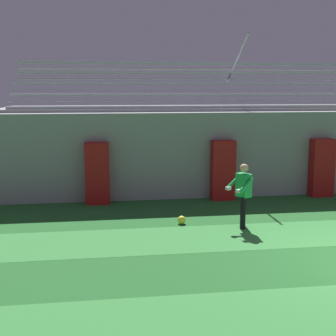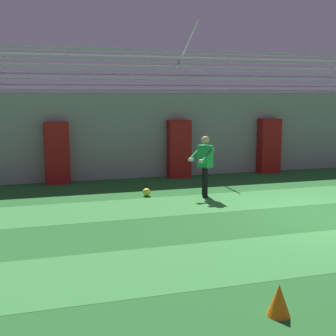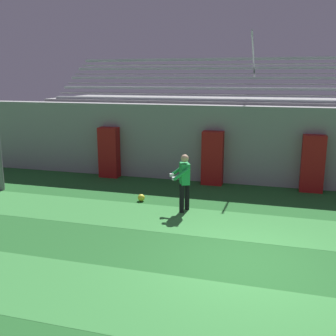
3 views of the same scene
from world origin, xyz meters
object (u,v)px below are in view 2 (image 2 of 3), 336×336
object	(u,v)px
padding_pillar_far_left	(57,153)
traffic_cone	(279,300)
goalkeeper	(205,162)
soccer_ball	(147,192)
padding_pillar_gate_right	(269,146)
padding_pillar_gate_left	(179,149)

from	to	relation	value
padding_pillar_far_left	traffic_cone	bearing A→B (deg)	-78.21
goalkeeper	traffic_cone	size ratio (longest dim) A/B	3.98
padding_pillar_far_left	soccer_ball	size ratio (longest dim) A/B	8.75
padding_pillar_gate_right	padding_pillar_far_left	size ratio (longest dim) A/B	1.00
padding_pillar_gate_left	traffic_cone	distance (m)	10.13
padding_pillar_gate_right	goalkeeper	size ratio (longest dim) A/B	1.15
padding_pillar_gate_left	padding_pillar_far_left	bearing A→B (deg)	180.00
soccer_ball	traffic_cone	world-z (taller)	traffic_cone
padding_pillar_gate_left	traffic_cone	xyz separation A→B (m)	(-1.94, -9.92, -0.75)
padding_pillar_gate_left	soccer_ball	bearing A→B (deg)	-124.82
padding_pillar_gate_left	padding_pillar_far_left	distance (m)	4.01
soccer_ball	padding_pillar_gate_right	bearing A→B (deg)	26.52
padding_pillar_gate_right	padding_pillar_gate_left	bearing A→B (deg)	180.00
soccer_ball	padding_pillar_far_left	bearing A→B (deg)	130.61
padding_pillar_far_left	traffic_cone	distance (m)	10.16
padding_pillar_gate_left	goalkeeper	size ratio (longest dim) A/B	1.15
traffic_cone	padding_pillar_far_left	bearing A→B (deg)	101.79
padding_pillar_gate_left	padding_pillar_far_left	size ratio (longest dim) A/B	1.00
padding_pillar_far_left	soccer_ball	bearing A→B (deg)	-49.39
padding_pillar_gate_right	goalkeeper	world-z (taller)	padding_pillar_gate_right
padding_pillar_gate_right	traffic_cone	xyz separation A→B (m)	(-5.32, -9.92, -0.75)
padding_pillar_gate_left	traffic_cone	bearing A→B (deg)	-101.07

